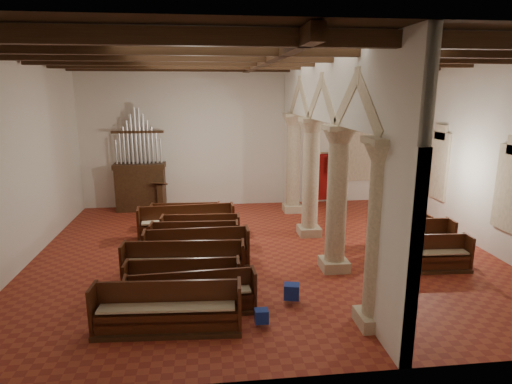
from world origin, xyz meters
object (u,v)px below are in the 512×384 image
object	(u,v)px
pipe_organ	(140,178)
lectern	(161,199)
processional_banner	(334,187)
aisle_pew_0	(438,258)
nave_pew_0	(168,316)

from	to	relation	value
pipe_organ	lectern	size ratio (longest dim) A/B	3.24
pipe_organ	processional_banner	distance (m)	8.41
lectern	aisle_pew_0	size ratio (longest dim) A/B	0.76
processional_banner	pipe_organ	bearing A→B (deg)	-172.76
lectern	aisle_pew_0	distance (m)	10.80
nave_pew_0	aisle_pew_0	xyz separation A→B (m)	(7.32, 2.35, -0.01)
nave_pew_0	aisle_pew_0	size ratio (longest dim) A/B	1.75
nave_pew_0	processional_banner	bearing A→B (deg)	59.74
lectern	nave_pew_0	distance (m)	9.25
processional_banner	nave_pew_0	world-z (taller)	processional_banner
lectern	nave_pew_0	xyz separation A→B (m)	(1.03, -9.19, -0.21)
lectern	processional_banner	distance (m)	7.55
pipe_organ	lectern	distance (m)	1.29
lectern	processional_banner	size ratio (longest dim) A/B	0.59
pipe_organ	aisle_pew_0	world-z (taller)	pipe_organ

